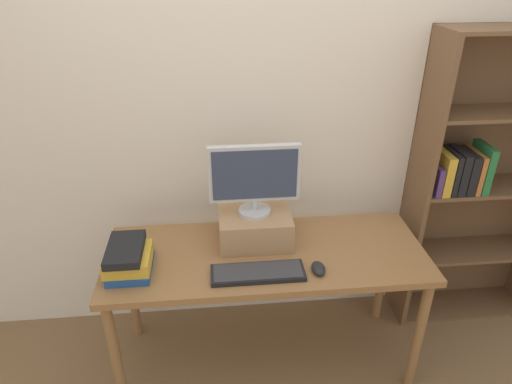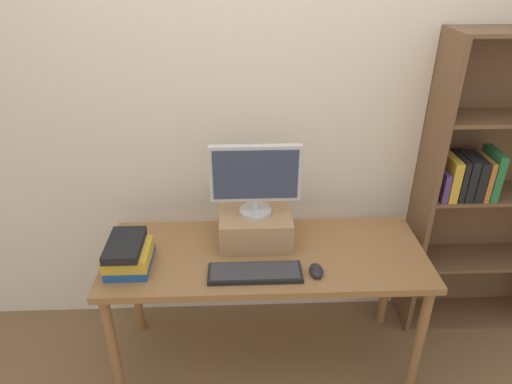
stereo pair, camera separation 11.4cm
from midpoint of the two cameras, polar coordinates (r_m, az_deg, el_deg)
name	(u,v)px [view 1 (the left image)]	position (r m, az deg, el deg)	size (l,w,h in m)	color
ground_plane	(265,356)	(2.79, -0.13, -19.84)	(12.00, 12.00, 0.00)	brown
back_wall	(257,113)	(2.46, -1.25, 9.86)	(7.00, 0.08, 2.60)	beige
desk	(266,265)	(2.34, -0.14, -9.11)	(1.59, 0.62, 0.73)	olive
bookshelf_unit	(481,183)	(2.87, 25.33, 1.03)	(0.87, 0.28, 1.75)	brown
riser_box	(255,226)	(2.35, -1.58, -4.29)	(0.36, 0.30, 0.16)	#A87F56
computer_monitor	(255,177)	(2.21, -1.67, 1.82)	(0.45, 0.16, 0.37)	#B7B7BA
keyboard	(258,273)	(2.15, -1.31, -10.08)	(0.44, 0.15, 0.02)	black
computer_mouse	(318,268)	(2.18, 6.30, -9.48)	(0.06, 0.10, 0.04)	black
book_stack	(128,259)	(2.23, -17.12, -8.02)	(0.21, 0.28, 0.14)	navy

